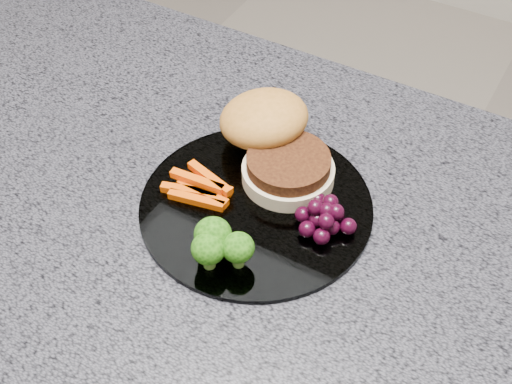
# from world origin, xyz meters

# --- Properties ---
(countertop) EXTENTS (1.20, 0.60, 0.04)m
(countertop) POSITION_xyz_m (0.00, 0.00, 0.88)
(countertop) COLOR #474750
(countertop) RESTS_ON island_cabinet
(plate) EXTENTS (0.26, 0.26, 0.01)m
(plate) POSITION_xyz_m (-0.04, 0.01, 0.90)
(plate) COLOR white
(plate) RESTS_ON countertop
(burger) EXTENTS (0.19, 0.18, 0.06)m
(burger) POSITION_xyz_m (-0.06, 0.09, 0.93)
(burger) COLOR beige
(burger) RESTS_ON plate
(carrot_sticks) EXTENTS (0.08, 0.05, 0.02)m
(carrot_sticks) POSITION_xyz_m (-0.10, -0.01, 0.91)
(carrot_sticks) COLOR #D94803
(carrot_sticks) RESTS_ON plate
(broccoli) EXTENTS (0.07, 0.05, 0.05)m
(broccoli) POSITION_xyz_m (-0.03, -0.08, 0.93)
(broccoli) COLOR #547F2E
(broccoli) RESTS_ON plate
(grape_bunch) EXTENTS (0.07, 0.06, 0.03)m
(grape_bunch) POSITION_xyz_m (0.04, 0.02, 0.92)
(grape_bunch) COLOR black
(grape_bunch) RESTS_ON plate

